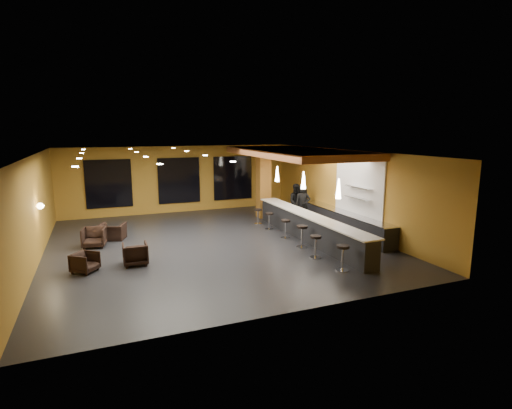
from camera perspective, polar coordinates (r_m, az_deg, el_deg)
name	(u,v)px	position (r m, az deg, el deg)	size (l,w,h in m)	color
floor	(213,244)	(15.70, -6.13, -5.67)	(12.00, 13.00, 0.10)	black
ceiling	(211,151)	(15.09, -6.40, 7.57)	(12.00, 13.00, 0.10)	black
wall_back	(179,179)	(21.61, -10.99, 3.56)	(12.00, 0.10, 3.50)	#A87825
wall_front	(289,244)	(9.31, 4.80, -5.58)	(12.00, 0.10, 3.50)	#A87825
wall_left	(33,211)	(14.89, -29.29, -0.77)	(0.10, 13.00, 3.50)	#A87825
wall_right	(346,190)	(17.87, 12.76, 2.04)	(0.10, 13.00, 3.50)	#A87825
wood_soffit	(294,153)	(17.51, 5.52, 7.38)	(3.60, 8.00, 0.28)	#B56534
window_left	(109,184)	(21.13, -20.29, 2.80)	(2.20, 0.06, 2.40)	black
window_center	(179,180)	(21.51, -10.93, 3.40)	(2.20, 0.06, 2.40)	black
window_right	(233,178)	(22.27, -3.33, 3.81)	(2.20, 0.06, 2.40)	black
tile_backsplash	(359,187)	(16.98, 14.45, 2.38)	(0.06, 3.20, 2.40)	white
bar_counter	(308,228)	(16.02, 7.51, -3.33)	(0.60, 8.00, 1.00)	black
bar_top	(309,215)	(15.91, 7.56, -1.49)	(0.78, 8.10, 0.05)	silver
prep_counter	(344,223)	(17.49, 12.43, -2.54)	(0.70, 6.00, 0.86)	black
prep_top	(344,212)	(17.39, 12.49, -1.08)	(0.72, 6.00, 0.03)	silver
wall_shelf_lower	(358,198)	(16.80, 14.40, 0.91)	(0.30, 1.50, 0.03)	silver
wall_shelf_upper	(359,187)	(16.73, 14.48, 2.43)	(0.30, 1.50, 0.03)	silver
column	(264,183)	(19.86, 1.08, 3.14)	(0.60, 0.60, 3.50)	brown
wall_sconce	(40,206)	(15.34, -28.45, -0.20)	(0.22, 0.22, 0.22)	#FFE5B2
pendant_0	(339,189)	(13.99, 11.70, 2.23)	(0.20, 0.20, 0.70)	white
pendant_1	(303,180)	(16.12, 6.80, 3.47)	(0.20, 0.20, 0.70)	white
pendant_2	(277,174)	(18.33, 3.05, 4.39)	(0.20, 0.20, 0.70)	white
staff_a	(303,205)	(18.32, 6.69, -0.13)	(0.69, 0.45, 1.88)	black
staff_b	(297,202)	(19.38, 5.87, 0.33)	(0.87, 0.67, 1.78)	black
staff_c	(302,203)	(19.69, 6.65, 0.16)	(0.77, 0.50, 1.57)	black
armchair_a	(85,262)	(13.52, -23.24, -7.60)	(0.67, 0.68, 0.62)	black
armchair_b	(135,254)	(13.69, -16.86, -6.74)	(0.77, 0.79, 0.72)	black
armchair_c	(94,237)	(16.18, -22.13, -4.36)	(0.80, 0.82, 0.75)	black
armchair_d	(112,232)	(17.03, -19.87, -3.67)	(0.98, 0.86, 0.64)	black
bar_stool_0	(343,255)	(12.78, 12.28, -7.00)	(0.42, 0.42, 0.82)	silver
bar_stool_1	(316,244)	(13.87, 8.51, -5.55)	(0.40, 0.40, 0.79)	silver
bar_stool_2	(302,233)	(14.99, 6.59, -4.14)	(0.42, 0.42, 0.84)	silver
bar_stool_3	(286,226)	(16.22, 4.26, -3.14)	(0.39, 0.39, 0.76)	silver
bar_stool_4	(269,219)	(17.58, 1.92, -2.06)	(0.38, 0.38, 0.75)	silver
bar_stool_5	(258,214)	(18.60, 0.29, -1.41)	(0.36, 0.36, 0.71)	silver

